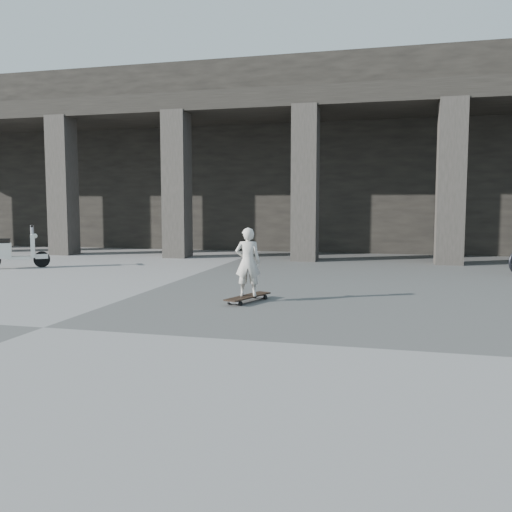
# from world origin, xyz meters

# --- Properties ---
(ground) EXTENTS (90.00, 90.00, 0.00)m
(ground) POSITION_xyz_m (0.00, 0.00, 0.00)
(ground) COLOR #4E4E4C
(ground) RESTS_ON ground
(colonnade) EXTENTS (28.00, 8.82, 6.00)m
(colonnade) POSITION_xyz_m (-0.00, 13.77, 3.03)
(colonnade) COLOR black
(colonnade) RESTS_ON ground
(longboard) EXTENTS (0.53, 0.96, 0.09)m
(longboard) POSITION_xyz_m (1.92, 2.25, 0.07)
(longboard) COLOR black
(longboard) RESTS_ON ground
(child) EXTENTS (0.42, 0.32, 1.03)m
(child) POSITION_xyz_m (1.92, 2.25, 0.61)
(child) COLOR beige
(child) RESTS_ON longboard
(scooter) EXTENTS (1.23, 0.95, 1.00)m
(scooter) POSITION_xyz_m (-4.58, 5.02, 0.39)
(scooter) COLOR black
(scooter) RESTS_ON ground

